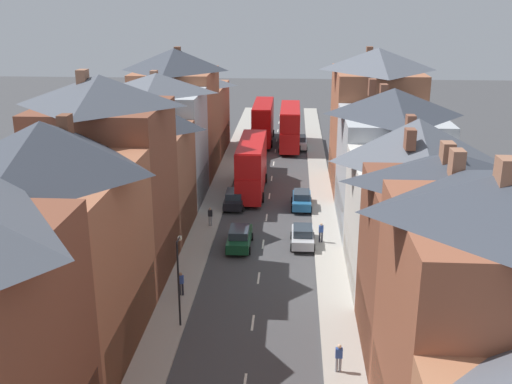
{
  "coord_description": "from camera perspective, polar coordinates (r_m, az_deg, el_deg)",
  "views": [
    {
      "loc": [
        2.18,
        -13.61,
        18.66
      ],
      "look_at": [
        -0.9,
        35.4,
        2.56
      ],
      "focal_mm": 42.0,
      "sensor_mm": 36.0,
      "label": 1
    }
  ],
  "objects": [
    {
      "name": "pavement_right",
      "position": [
        54.94,
        6.43,
        -1.75
      ],
      "size": [
        2.2,
        104.0,
        0.14
      ],
      "primitive_type": "cube",
      "color": "#A8A399",
      "rests_on": "ground"
    },
    {
      "name": "terrace_row_left",
      "position": [
        42.44,
        -13.51,
        0.67
      ],
      "size": [
        8.0,
        76.56,
        14.23
      ],
      "color": "brown",
      "rests_on": "ground"
    },
    {
      "name": "terrace_row_right",
      "position": [
        37.31,
        15.77,
        -2.42
      ],
      "size": [
        8.0,
        62.94,
        14.0
      ],
      "color": "#BCB7A8",
      "rests_on": "ground"
    },
    {
      "name": "car_parked_left_b",
      "position": [
        55.46,
        -2.06,
        -0.62
      ],
      "size": [
        1.9,
        4.47,
        1.62
      ],
      "color": "black",
      "rests_on": "ground"
    },
    {
      "name": "pedestrian_mid_right",
      "position": [
        39.43,
        -7.16,
        -8.55
      ],
      "size": [
        0.36,
        0.22,
        1.61
      ],
      "color": "#23232D",
      "rests_on": "pavement_left"
    },
    {
      "name": "pedestrian_mid_left",
      "position": [
        32.18,
        7.9,
        -15.26
      ],
      "size": [
        0.36,
        0.22,
        1.61
      ],
      "color": "gray",
      "rests_on": "pavement_right"
    },
    {
      "name": "double_decker_bus_lead",
      "position": [
        58.93,
        -0.42,
        2.56
      ],
      "size": [
        2.74,
        10.8,
        5.3
      ],
      "color": "red",
      "rests_on": "ground"
    },
    {
      "name": "double_decker_bus_mid_street",
      "position": [
        77.26,
        3.25,
        6.29
      ],
      "size": [
        2.74,
        10.8,
        5.3
      ],
      "color": "red",
      "rests_on": "ground"
    },
    {
      "name": "street_lamp",
      "position": [
        35.21,
        -7.37,
        -7.98
      ],
      "size": [
        0.2,
        1.12,
        5.5
      ],
      "color": "black",
      "rests_on": "ground"
    },
    {
      "name": "centre_line_dashes",
      "position": [
        53.05,
        1.01,
        -2.44
      ],
      "size": [
        0.14,
        97.8,
        0.01
      ],
      "color": "silver",
      "rests_on": "ground"
    },
    {
      "name": "car_parked_right_a",
      "position": [
        46.6,
        -1.58,
        -4.34
      ],
      "size": [
        1.9,
        4.55,
        1.66
      ],
      "color": "#144728",
      "rests_on": "ground"
    },
    {
      "name": "pavement_left",
      "position": [
        55.34,
        -4.17,
        -1.53
      ],
      "size": [
        2.2,
        104.0,
        0.14
      ],
      "primitive_type": "cube",
      "color": "#A8A399",
      "rests_on": "ground"
    },
    {
      "name": "pedestrian_far_left",
      "position": [
        47.47,
        6.21,
        -3.76
      ],
      "size": [
        0.36,
        0.22,
        1.61
      ],
      "color": "#23232D",
      "rests_on": "pavement_right"
    },
    {
      "name": "car_near_silver",
      "position": [
        73.7,
        -0.62,
        4.13
      ],
      "size": [
        1.9,
        4.31,
        1.58
      ],
      "color": "#4C515B",
      "rests_on": "ground"
    },
    {
      "name": "double_decker_bus_far_approaching",
      "position": [
        80.07,
        0.68,
        6.74
      ],
      "size": [
        2.74,
        10.8,
        5.3
      ],
      "color": "#B70F0F",
      "rests_on": "ground"
    },
    {
      "name": "car_near_blue",
      "position": [
        55.27,
        4.36,
        -0.71
      ],
      "size": [
        1.9,
        4.21,
        1.67
      ],
      "color": "#236093",
      "rests_on": "ground"
    },
    {
      "name": "pedestrian_far_right",
      "position": [
        50.69,
        -4.38,
        -2.25
      ],
      "size": [
        0.36,
        0.22,
        1.61
      ],
      "color": "gray",
      "rests_on": "pavement_left"
    },
    {
      "name": "car_far_grey",
      "position": [
        77.17,
        4.2,
        4.77
      ],
      "size": [
        1.9,
        4.39,
        1.71
      ],
      "color": "silver",
      "rests_on": "ground"
    },
    {
      "name": "car_mid_black",
      "position": [
        47.07,
        4.46,
        -4.19
      ],
      "size": [
        1.9,
        3.93,
        1.62
      ],
      "color": "#B7BABF",
      "rests_on": "ground"
    }
  ]
}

